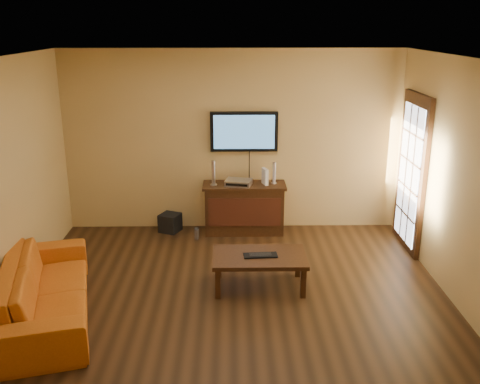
{
  "coord_description": "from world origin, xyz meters",
  "views": [
    {
      "loc": [
        -0.01,
        -5.32,
        3.06
      ],
      "look_at": [
        0.09,
        0.8,
        1.1
      ],
      "focal_mm": 40.0,
      "sensor_mm": 36.0,
      "label": 1
    }
  ],
  "objects_px": {
    "media_console": "(244,208)",
    "speaker_right": "(274,174)",
    "speaker_left": "(213,174)",
    "av_receiver": "(239,182)",
    "subwoofer": "(170,223)",
    "keyboard": "(260,255)",
    "sofa": "(44,281)",
    "coffee_table": "(260,259)",
    "television": "(244,132)",
    "game_console": "(265,176)",
    "bottle": "(196,234)"
  },
  "relations": [
    {
      "from": "media_console",
      "to": "speaker_right",
      "type": "distance_m",
      "value": 0.69
    },
    {
      "from": "speaker_left",
      "to": "av_receiver",
      "type": "xyz_separation_m",
      "value": [
        0.37,
        -0.02,
        -0.13
      ]
    },
    {
      "from": "av_receiver",
      "to": "subwoofer",
      "type": "relative_size",
      "value": 1.35
    },
    {
      "from": "speaker_left",
      "to": "keyboard",
      "type": "xyz_separation_m",
      "value": [
        0.6,
        -1.77,
        -0.5
      ]
    },
    {
      "from": "sofa",
      "to": "coffee_table",
      "type": "bearing_deg",
      "value": -89.45
    },
    {
      "from": "television",
      "to": "coffee_table",
      "type": "bearing_deg",
      "value": -85.92
    },
    {
      "from": "coffee_table",
      "to": "game_console",
      "type": "bearing_deg",
      "value": 84.69
    },
    {
      "from": "game_console",
      "to": "bottle",
      "type": "bearing_deg",
      "value": -179.32
    },
    {
      "from": "sofa",
      "to": "speaker_right",
      "type": "relative_size",
      "value": 6.63
    },
    {
      "from": "av_receiver",
      "to": "bottle",
      "type": "relative_size",
      "value": 1.86
    },
    {
      "from": "sofa",
      "to": "speaker_right",
      "type": "distance_m",
      "value": 3.63
    },
    {
      "from": "sofa",
      "to": "game_console",
      "type": "distance_m",
      "value": 3.5
    },
    {
      "from": "av_receiver",
      "to": "keyboard",
      "type": "distance_m",
      "value": 1.81
    },
    {
      "from": "sofa",
      "to": "bottle",
      "type": "height_order",
      "value": "sofa"
    },
    {
      "from": "coffee_table",
      "to": "speaker_right",
      "type": "height_order",
      "value": "speaker_right"
    },
    {
      "from": "av_receiver",
      "to": "game_console",
      "type": "height_order",
      "value": "game_console"
    },
    {
      "from": "media_console",
      "to": "speaker_left",
      "type": "relative_size",
      "value": 3.37
    },
    {
      "from": "speaker_left",
      "to": "keyboard",
      "type": "distance_m",
      "value": 1.93
    },
    {
      "from": "av_receiver",
      "to": "keyboard",
      "type": "xyz_separation_m",
      "value": [
        0.23,
        -1.75,
        -0.37
      ]
    },
    {
      "from": "coffee_table",
      "to": "av_receiver",
      "type": "distance_m",
      "value": 1.8
    },
    {
      "from": "bottle",
      "to": "coffee_table",
      "type": "bearing_deg",
      "value": -59.99
    },
    {
      "from": "television",
      "to": "sofa",
      "type": "xyz_separation_m",
      "value": [
        -2.19,
        -2.61,
        -1.08
      ]
    },
    {
      "from": "sofa",
      "to": "subwoofer",
      "type": "distance_m",
      "value": 2.69
    },
    {
      "from": "av_receiver",
      "to": "game_console",
      "type": "bearing_deg",
      "value": 19.81
    },
    {
      "from": "keyboard",
      "to": "speaker_left",
      "type": "bearing_deg",
      "value": 108.83
    },
    {
      "from": "subwoofer",
      "to": "media_console",
      "type": "bearing_deg",
      "value": 22.46
    },
    {
      "from": "speaker_right",
      "to": "subwoofer",
      "type": "height_order",
      "value": "speaker_right"
    },
    {
      "from": "sofa",
      "to": "av_receiver",
      "type": "xyz_separation_m",
      "value": [
        2.1,
        2.37,
        0.37
      ]
    },
    {
      "from": "media_console",
      "to": "speaker_right",
      "type": "relative_size",
      "value": 3.77
    },
    {
      "from": "media_console",
      "to": "speaker_left",
      "type": "distance_m",
      "value": 0.71
    },
    {
      "from": "coffee_table",
      "to": "speaker_left",
      "type": "relative_size",
      "value": 3.02
    },
    {
      "from": "sofa",
      "to": "bottle",
      "type": "distance_m",
      "value": 2.59
    },
    {
      "from": "sofa",
      "to": "keyboard",
      "type": "xyz_separation_m",
      "value": [
        2.34,
        0.62,
        0.0
      ]
    },
    {
      "from": "coffee_table",
      "to": "speaker_right",
      "type": "distance_m",
      "value": 1.92
    },
    {
      "from": "television",
      "to": "game_console",
      "type": "relative_size",
      "value": 4.19
    },
    {
      "from": "keyboard",
      "to": "game_console",
      "type": "bearing_deg",
      "value": 85.03
    },
    {
      "from": "television",
      "to": "game_console",
      "type": "height_order",
      "value": "television"
    },
    {
      "from": "speaker_right",
      "to": "bottle",
      "type": "xyz_separation_m",
      "value": [
        -1.15,
        -0.35,
        -0.81
      ]
    },
    {
      "from": "television",
      "to": "coffee_table",
      "type": "height_order",
      "value": "television"
    },
    {
      "from": "media_console",
      "to": "coffee_table",
      "type": "distance_m",
      "value": 1.78
    },
    {
      "from": "sofa",
      "to": "speaker_right",
      "type": "bearing_deg",
      "value": -61.77
    },
    {
      "from": "sofa",
      "to": "bottle",
      "type": "relative_size",
      "value": 10.83
    },
    {
      "from": "game_console",
      "to": "sofa",
      "type": "bearing_deg",
      "value": -152.44
    },
    {
      "from": "media_console",
      "to": "television",
      "type": "height_order",
      "value": "television"
    },
    {
      "from": "speaker_right",
      "to": "subwoofer",
      "type": "bearing_deg",
      "value": 179.93
    },
    {
      "from": "speaker_left",
      "to": "bottle",
      "type": "relative_size",
      "value": 1.83
    },
    {
      "from": "subwoofer",
      "to": "television",
      "type": "bearing_deg",
      "value": 32.33
    },
    {
      "from": "television",
      "to": "av_receiver",
      "type": "bearing_deg",
      "value": -109.55
    },
    {
      "from": "speaker_left",
      "to": "media_console",
      "type": "bearing_deg",
      "value": 3.46
    },
    {
      "from": "bottle",
      "to": "sofa",
      "type": "bearing_deg",
      "value": -125.2
    }
  ]
}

